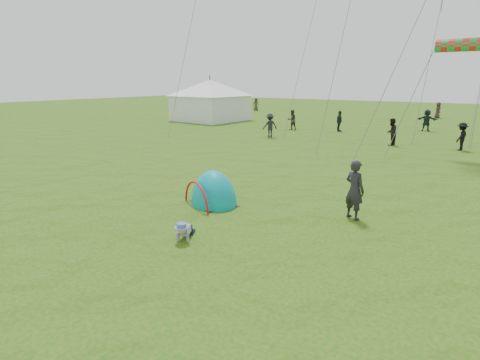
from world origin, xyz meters
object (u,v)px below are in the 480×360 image
Objects in this scene: event_marquee at (210,99)px; standing_adult at (355,190)px; crawling_toddler at (184,230)px; popup_tent at (214,204)px.

standing_adult is at bearing -39.10° from event_marquee.
standing_adult is 28.38m from event_marquee.
event_marquee is at bearing -20.03° from standing_adult.
crawling_toddler is 0.39× the size of standing_adult.
event_marquee is at bearing 102.94° from crawling_toddler.
popup_tent is 4.42m from standing_adult.
popup_tent is 0.36× the size of event_marquee.
event_marquee is (-17.65, 23.23, 1.87)m from crawling_toddler.
event_marquee is (-20.69, 19.38, 1.26)m from standing_adult.
event_marquee reaches higher than standing_adult.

